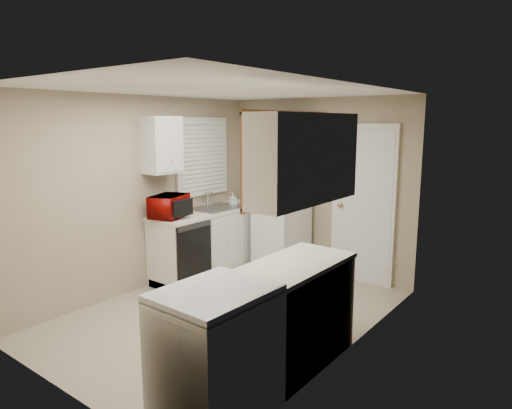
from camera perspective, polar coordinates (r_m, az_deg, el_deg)
The scene contains 19 objects.
floor at distance 5.18m, azimuth -3.46°, elevation -13.44°, with size 3.80×3.80×0.00m, color #BDB49A.
ceiling at distance 4.75m, azimuth -3.78°, elevation 14.12°, with size 3.80×3.80×0.00m, color white.
wall_left at distance 5.82m, azimuth -14.08°, elevation 1.28°, with size 3.80×3.80×0.00m, color tan.
wall_right at distance 4.06m, azimuth 11.50°, elevation -2.46°, with size 3.80×3.80×0.00m, color tan.
wall_back at distance 6.36m, azimuth 7.69°, elevation 2.24°, with size 2.80×2.80×0.00m, color tan.
wall_front at distance 3.64m, azimuth -23.67°, elevation -4.61°, with size 2.80×2.80×0.00m, color tan.
left_counter at distance 6.36m, azimuth -5.71°, elevation -4.62°, with size 0.60×1.80×0.90m, color silver.
dishwasher at distance 5.74m, azimuth -7.70°, elevation -5.90°, with size 0.03×0.58×0.72m, color black.
sink at distance 6.37m, azimuth -4.86°, elevation -0.78°, with size 0.54×0.74×0.16m, color gray.
microwave at distance 5.80m, azimuth -10.81°, elevation -0.14°, with size 0.28×0.51×0.34m, color #8C0703.
soap_bottle at distance 6.56m, azimuth -2.89°, elevation 0.80°, with size 0.08×0.08×0.18m, color silver.
window_blinds at distance 6.45m, azimuth -6.68°, elevation 5.95°, with size 0.10×0.98×1.08m, color silver.
upper_cabinet_left at distance 5.79m, azimuth -11.69°, elevation 7.30°, with size 0.30×0.45×0.70m, color silver.
refrigerator at distance 6.35m, azimuth 3.18°, elevation -1.90°, with size 0.61×0.59×1.48m, color silver.
cabinet_over_fridge at distance 6.38m, azimuth 4.02°, elevation 9.55°, with size 0.70×0.30×0.40m, color silver.
interior_door at distance 6.04m, azimuth 13.23°, elevation -0.10°, with size 0.86×0.06×2.08m, color silver.
right_counter at distance 3.80m, azimuth 1.32°, elevation -15.18°, with size 0.60×2.00×0.90m, color silver.
stove at distance 3.38m, azimuth -5.03°, elevation -18.04°, with size 0.64×0.79×0.96m, color silver.
upper_cabinet_right at distance 3.60m, azimuth 6.18°, elevation 5.75°, with size 0.30×1.20×0.70m, color silver.
Camera 1 is at (3.11, -3.57, 2.08)m, focal length 32.00 mm.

